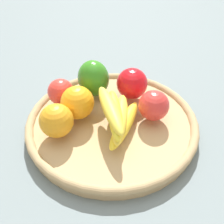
{
  "coord_description": "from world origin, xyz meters",
  "views": [
    {
      "loc": [
        -0.25,
        -0.44,
        0.48
      ],
      "look_at": [
        0.0,
        0.0,
        0.06
      ],
      "focal_mm": 45.98,
      "sensor_mm": 36.0,
      "label": 1
    }
  ],
  "objects_px": {
    "apple_2": "(132,83)",
    "apple_0": "(61,92)",
    "banana_bunch": "(117,117)",
    "apple_1": "(154,105)",
    "orange_1": "(56,121)",
    "bell_pepper": "(93,78)",
    "orange_0": "(77,102)"
  },
  "relations": [
    {
      "from": "apple_2",
      "to": "apple_1",
      "type": "relative_size",
      "value": 1.1
    },
    {
      "from": "orange_0",
      "to": "apple_0",
      "type": "xyz_separation_m",
      "value": [
        -0.02,
        0.07,
        -0.01
      ]
    },
    {
      "from": "bell_pepper",
      "to": "orange_1",
      "type": "height_order",
      "value": "bell_pepper"
    },
    {
      "from": "orange_1",
      "to": "bell_pepper",
      "type": "bearing_deg",
      "value": 34.7
    },
    {
      "from": "apple_2",
      "to": "apple_0",
      "type": "distance_m",
      "value": 0.18
    },
    {
      "from": "apple_2",
      "to": "apple_0",
      "type": "bearing_deg",
      "value": 159.39
    },
    {
      "from": "orange_0",
      "to": "apple_1",
      "type": "distance_m",
      "value": 0.18
    },
    {
      "from": "banana_bunch",
      "to": "apple_0",
      "type": "height_order",
      "value": "banana_bunch"
    },
    {
      "from": "bell_pepper",
      "to": "apple_2",
      "type": "bearing_deg",
      "value": 37.84
    },
    {
      "from": "orange_1",
      "to": "apple_0",
      "type": "bearing_deg",
      "value": 64.17
    },
    {
      "from": "apple_0",
      "to": "banana_bunch",
      "type": "bearing_deg",
      "value": -64.44
    },
    {
      "from": "orange_0",
      "to": "apple_2",
      "type": "relative_size",
      "value": 1.0
    },
    {
      "from": "apple_1",
      "to": "bell_pepper",
      "type": "distance_m",
      "value": 0.17
    },
    {
      "from": "apple_2",
      "to": "orange_1",
      "type": "bearing_deg",
      "value": -170.07
    },
    {
      "from": "orange_0",
      "to": "orange_1",
      "type": "relative_size",
      "value": 1.05
    },
    {
      "from": "banana_bunch",
      "to": "apple_2",
      "type": "relative_size",
      "value": 2.16
    },
    {
      "from": "apple_1",
      "to": "apple_0",
      "type": "bearing_deg",
      "value": 136.57
    },
    {
      "from": "apple_2",
      "to": "apple_1",
      "type": "distance_m",
      "value": 0.09
    },
    {
      "from": "orange_0",
      "to": "apple_1",
      "type": "relative_size",
      "value": 1.1
    },
    {
      "from": "apple_0",
      "to": "orange_0",
      "type": "bearing_deg",
      "value": -76.79
    },
    {
      "from": "apple_1",
      "to": "orange_1",
      "type": "distance_m",
      "value": 0.22
    },
    {
      "from": "orange_0",
      "to": "banana_bunch",
      "type": "height_order",
      "value": "orange_0"
    },
    {
      "from": "orange_1",
      "to": "banana_bunch",
      "type": "bearing_deg",
      "value": -23.01
    },
    {
      "from": "orange_0",
      "to": "bell_pepper",
      "type": "bearing_deg",
      "value": 40.11
    },
    {
      "from": "apple_1",
      "to": "apple_2",
      "type": "bearing_deg",
      "value": 89.94
    },
    {
      "from": "banana_bunch",
      "to": "bell_pepper",
      "type": "bearing_deg",
      "value": 84.48
    },
    {
      "from": "apple_2",
      "to": "orange_1",
      "type": "height_order",
      "value": "apple_2"
    },
    {
      "from": "banana_bunch",
      "to": "apple_2",
      "type": "bearing_deg",
      "value": 43.46
    },
    {
      "from": "apple_0",
      "to": "orange_1",
      "type": "relative_size",
      "value": 0.87
    },
    {
      "from": "apple_2",
      "to": "bell_pepper",
      "type": "height_order",
      "value": "bell_pepper"
    },
    {
      "from": "banana_bunch",
      "to": "apple_1",
      "type": "relative_size",
      "value": 2.38
    },
    {
      "from": "orange_0",
      "to": "apple_1",
      "type": "bearing_deg",
      "value": -31.13
    }
  ]
}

